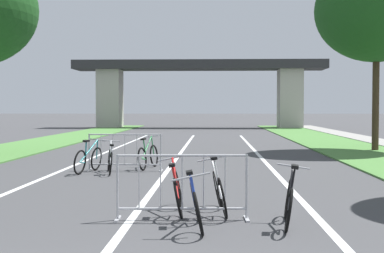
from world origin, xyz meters
The scene contains 16 objects.
grass_verge_left centered at (-7.19, 21.48, 0.03)m, with size 3.45×52.52×0.05m, color #477A38.
grass_verge_right centered at (7.19, 21.48, 0.03)m, with size 3.45×52.52×0.05m, color #477A38.
lane_stripe_center centered at (0.00, 15.19, 0.00)m, with size 0.14×30.38×0.01m, color silver.
lane_stripe_right_lane centered at (3.01, 15.19, 0.00)m, with size 0.14×30.38×0.01m, color silver.
lane_stripe_left_lane centered at (-3.01, 15.19, 0.00)m, with size 0.14×30.38×0.01m, color silver.
overpass_bridge centered at (0.00, 43.40, 4.15)m, with size 22.05×3.37×5.91m.
tree_right_oak_mid centered at (7.94, 18.44, 5.77)m, with size 5.00×5.00×7.91m.
crowd_barrier_nearest centered at (0.82, 4.78, 0.52)m, with size 2.14×0.54×1.05m.
crowd_barrier_second centered at (-1.20, 11.29, 0.52)m, with size 2.13×0.50×1.05m.
bicycle_green_0 centered at (-0.61, 11.87, 0.37)m, with size 0.51×1.70×0.96m.
bicycle_white_1 centered at (1.41, 5.31, 0.39)m, with size 0.54×1.64×1.00m.
bicycle_blue_2 centered at (1.06, 4.18, 0.36)m, with size 0.55×1.60×0.89m.
bicycle_silver_3 centered at (-1.51, 10.70, 0.36)m, with size 0.55×1.59×0.90m.
bicycle_teal_4 centered at (-2.13, 10.82, 0.37)m, with size 0.64×1.67×0.92m.
bicycle_red_5 centered at (0.71, 5.34, 0.37)m, with size 0.53×1.67×0.96m.
bicycle_black_6 centered at (2.46, 4.40, 0.37)m, with size 0.55×1.61×0.96m.
Camera 1 is at (1.33, -3.63, 1.80)m, focal length 49.73 mm.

